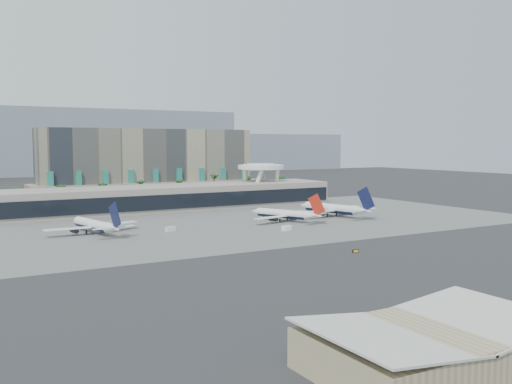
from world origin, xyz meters
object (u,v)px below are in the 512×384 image
airliner_left (95,225)px  taxiway_sign (356,251)px  service_vehicle_a (171,229)px  airliner_right (334,208)px  service_vehicle_b (286,228)px  airliner_centre (285,214)px

airliner_left → taxiway_sign: (59.19, -76.75, -2.82)m
airliner_left → service_vehicle_a: (26.10, -9.15, -2.36)m
service_vehicle_a → airliner_left: bearing=148.8°
airliner_left → taxiway_sign: 96.96m
airliner_right → service_vehicle_b: size_ratio=11.45×
airliner_right → service_vehicle_a: size_ratio=10.84×
taxiway_sign → airliner_left: bearing=137.0°
airliner_left → taxiway_sign: airliner_left is taller
airliner_left → airliner_right: (107.07, -4.28, 0.39)m
airliner_left → service_vehicle_a: size_ratio=9.76×
service_vehicle_b → airliner_centre: bearing=44.1°
airliner_left → service_vehicle_b: airliner_left is taller
airliner_centre → airliner_right: 28.35m
airliner_right → service_vehicle_b: airliner_right is taller
airliner_centre → service_vehicle_b: 26.11m
service_vehicle_b → taxiway_sign: 47.91m
airliner_right → service_vehicle_a: 81.16m
airliner_left → taxiway_sign: bearing=-63.8°
taxiway_sign → airliner_right: bearing=65.9°
airliner_left → airliner_right: 107.16m
airliner_centre → airliner_right: airliner_right is taller
airliner_centre → taxiway_sign: (-19.68, -69.65, -2.74)m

